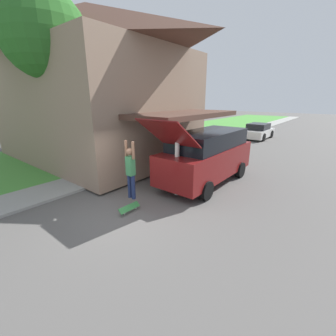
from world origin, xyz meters
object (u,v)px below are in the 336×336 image
at_px(car_down_street, 258,131).
at_px(fire_hydrant, 107,168).
at_px(skateboard, 129,208).
at_px(lawn_tree_near, 45,37).
at_px(suv_parked, 207,155).
at_px(skateboarder, 131,170).

height_order(car_down_street, fire_hydrant, car_down_street).
xyz_separation_m(skateboard, fire_hydrant, (-3.44, 1.70, 0.25)).
distance_m(skateboard, fire_hydrant, 3.85).
distance_m(lawn_tree_near, suv_parked, 8.39).
relative_size(lawn_tree_near, fire_hydrant, 11.83).
xyz_separation_m(lawn_tree_near, suv_parked, (6.03, 3.35, -4.77)).
bearing_deg(lawn_tree_near, skateboarder, -4.97).
bearing_deg(car_down_street, lawn_tree_near, -104.03).
xyz_separation_m(car_down_street, skateboard, (1.41, -16.93, -0.48)).
bearing_deg(lawn_tree_near, fire_hydrant, 27.35).
relative_size(skateboarder, skateboard, 2.36).
height_order(lawn_tree_near, car_down_street, lawn_tree_near).
distance_m(car_down_street, skateboarder, 16.83).
xyz_separation_m(suv_parked, car_down_street, (-1.96, 12.94, -0.58)).
distance_m(suv_parked, car_down_street, 13.10).
bearing_deg(fire_hydrant, lawn_tree_near, -152.65).
relative_size(lawn_tree_near, skateboard, 9.66).
relative_size(lawn_tree_near, suv_parked, 1.32).
relative_size(lawn_tree_near, car_down_street, 1.93).
relative_size(skateboard, fire_hydrant, 1.22).
height_order(lawn_tree_near, suv_parked, lawn_tree_near).
bearing_deg(suv_parked, skateboarder, -98.75).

